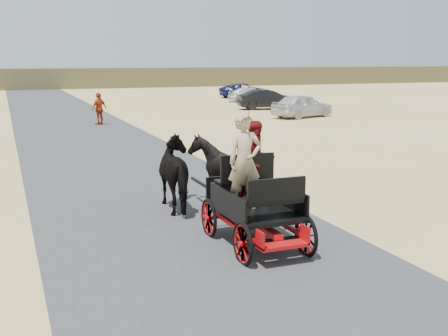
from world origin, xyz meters
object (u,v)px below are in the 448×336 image
object	(u,v)px
carriage	(255,226)
car_b	(268,99)
horse_right	(224,170)
pedestrian	(99,109)
car_a	(302,106)
horse_left	(180,174)
car_c	(252,95)
car_d	(245,91)

from	to	relation	value
carriage	car_b	world-z (taller)	car_b
carriage	horse_right	world-z (taller)	horse_right
carriage	pedestrian	bearing A→B (deg)	88.62
car_a	pedestrian	bearing A→B (deg)	69.06
horse_right	car_a	size ratio (longest dim) A/B	0.41
pedestrian	car_a	bearing A→B (deg)	140.91
horse_left	car_c	xyz separation A→B (m)	(15.47, 30.20, -0.26)
car_d	horse_left	bearing A→B (deg)	162.01
car_b	horse_left	bearing A→B (deg)	160.18
car_b	car_d	world-z (taller)	car_b
car_b	car_c	distance (m)	7.00
car_a	car_b	bearing A→B (deg)	-23.34
horse_right	car_d	xyz separation A→B (m)	(15.90, 35.12, -0.20)
carriage	car_b	size ratio (longest dim) A/B	0.57
carriage	car_a	world-z (taller)	car_a
carriage	horse_left	bearing A→B (deg)	100.39
carriage	car_a	bearing A→B (deg)	58.59
carriage	car_a	size ratio (longest dim) A/B	0.57
horse_right	car_a	xyz separation A→B (m)	(12.03, 17.59, -0.14)
horse_left	horse_right	world-z (taller)	horse_right
pedestrian	carriage	bearing A→B (deg)	52.26
pedestrian	car_b	distance (m)	13.66
car_b	car_c	size ratio (longest dim) A/B	1.05
horse_right	car_d	bearing A→B (deg)	-114.35
car_c	car_d	bearing A→B (deg)	-5.24
car_b	pedestrian	bearing A→B (deg)	123.15
car_a	car_c	world-z (taller)	car_a
pedestrian	car_b	bearing A→B (deg)	166.39
car_a	car_b	xyz separation A→B (m)	(0.52, 5.86, -0.02)
horse_right	car_b	world-z (taller)	horse_right
horse_left	pedestrian	xyz separation A→B (m)	(1.06, 18.17, 0.02)
horse_left	horse_right	size ratio (longest dim) A/B	1.18
carriage	pedestrian	xyz separation A→B (m)	(0.51, 21.17, 0.50)
horse_left	pedestrian	distance (m)	18.20
horse_left	pedestrian	bearing A→B (deg)	-93.33
car_a	carriage	bearing A→B (deg)	130.36
horse_right	car_c	world-z (taller)	horse_right
pedestrian	car_c	world-z (taller)	pedestrian
carriage	horse_left	world-z (taller)	horse_left
carriage	horse_right	size ratio (longest dim) A/B	1.41
car_a	car_c	distance (m)	12.83
horse_right	car_a	bearing A→B (deg)	-124.35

